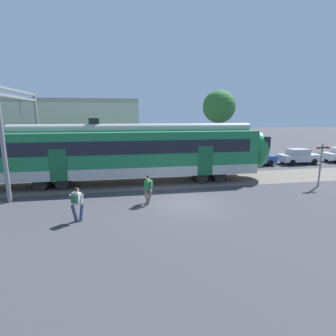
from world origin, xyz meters
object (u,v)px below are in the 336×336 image
(pedestrian_green, at_px, (148,187))
(parked_car_blue, at_px, (255,158))
(commuter_train, at_px, (7,156))
(parked_car_silver, at_px, (298,156))
(pedestrian_white, at_px, (77,201))
(crossing_signal, at_px, (321,158))

(pedestrian_green, xyz_separation_m, parked_car_blue, (11.56, 9.57, -0.21))
(commuter_train, height_order, parked_car_blue, commuter_train)
(commuter_train, xyz_separation_m, parked_car_silver, (25.41, 4.66, -1.47))
(pedestrian_green, bearing_deg, commuter_train, 151.59)
(pedestrian_white, relative_size, parked_car_silver, 0.41)
(commuter_train, xyz_separation_m, pedestrian_white, (5.50, -6.80, -1.26))
(parked_car_blue, distance_m, crossing_signal, 8.13)
(pedestrian_green, relative_size, parked_car_silver, 0.41)
(parked_car_blue, xyz_separation_m, parked_car_silver, (4.80, -0.02, 0.00))
(pedestrian_green, distance_m, parked_car_blue, 15.01)
(pedestrian_white, xyz_separation_m, parked_car_silver, (19.90, 11.46, -0.21))
(commuter_train, relative_size, parked_car_silver, 9.45)
(parked_car_blue, height_order, crossing_signal, crossing_signal)
(parked_car_blue, relative_size, crossing_signal, 1.36)
(commuter_train, relative_size, pedestrian_green, 22.83)
(pedestrian_green, bearing_deg, crossing_signal, 7.29)
(commuter_train, bearing_deg, crossing_signal, -8.92)
(pedestrian_green, height_order, crossing_signal, crossing_signal)
(crossing_signal, bearing_deg, parked_car_silver, 62.40)
(pedestrian_white, bearing_deg, parked_car_blue, 37.26)
(commuter_train, xyz_separation_m, pedestrian_green, (9.04, -4.89, -1.26))
(pedestrian_green, height_order, parked_car_blue, pedestrian_green)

